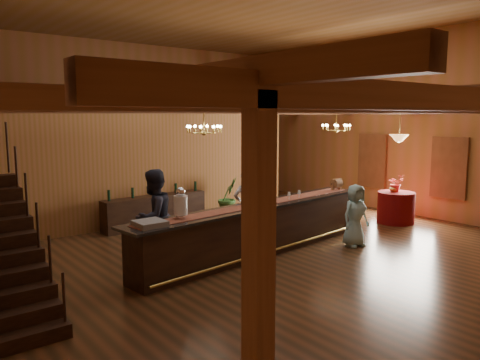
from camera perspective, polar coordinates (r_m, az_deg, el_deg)
floor at (r=11.18m, az=1.47°, el=-7.78°), size 14.00×14.00×0.00m
ceiling at (r=11.06m, az=1.58°, el=20.84°), size 14.00×14.00×0.00m
wall_back at (r=16.77m, az=-14.06°, el=6.69°), size 12.00×0.10×5.50m
wall_right at (r=15.32m, az=19.17°, el=6.42°), size 0.10×14.00×5.50m
beam_grid at (r=11.17m, az=-0.15°, el=9.01°), size 11.90×13.90×0.39m
support_posts at (r=10.49m, az=3.24°, el=0.10°), size 9.20×10.20×3.20m
partition_wall at (r=13.48m, az=-9.71°, el=1.49°), size 9.00×0.18×3.10m
window_right_front at (r=14.55m, az=24.15°, el=1.37°), size 0.12×1.05×1.75m
window_right_back at (r=15.91m, az=15.85°, el=2.25°), size 0.12×1.05×1.75m
staircase at (r=7.94m, az=-26.74°, el=-7.66°), size 1.00×2.80×2.00m
backroom_boxes at (r=15.48m, az=-12.49°, el=-1.59°), size 4.10×0.60×1.10m
tasting_bar at (r=10.26m, az=2.15°, el=-6.00°), size 6.63×1.55×1.11m
beverage_dispenser at (r=8.79m, az=-7.25°, el=-2.89°), size 0.26×0.26×0.60m
glass_rack_tray at (r=8.32m, az=-10.94°, el=-5.23°), size 0.50×0.50×0.10m
raffle_drum at (r=12.36m, az=11.68°, el=-0.42°), size 0.34×0.24×0.30m
bar_bottle_0 at (r=10.08m, az=0.95°, el=-2.24°), size 0.07×0.07×0.30m
bar_bottle_1 at (r=10.35m, az=2.40°, el=-1.99°), size 0.07×0.07×0.30m
bar_bottle_2 at (r=10.47m, az=3.03°, el=-1.88°), size 0.07×0.07×0.30m
backbar_shelf at (r=13.07m, az=-10.28°, el=-3.71°), size 3.04×0.63×0.85m
round_table at (r=13.95m, az=18.47°, el=-3.19°), size 1.02×1.02×0.88m
chandelier_left at (r=10.79m, az=-4.40°, el=6.24°), size 0.80×0.80×0.64m
chandelier_right at (r=13.85m, az=11.64°, el=6.33°), size 0.80×0.80×0.67m
pendant_lamp at (r=13.73m, az=18.82°, el=4.87°), size 0.52×0.52×0.90m
bartender at (r=11.08m, az=0.79°, el=-3.27°), size 0.73×0.59×1.75m
staff_second at (r=9.65m, az=-10.48°, el=-4.46°), size 1.16×1.04×1.95m
guest at (r=11.17m, az=13.87°, el=-4.20°), size 0.76×0.54×1.45m
floor_plant at (r=13.98m, az=-1.46°, el=-2.09°), size 0.80×0.71×1.21m
table_flowers at (r=13.91m, az=18.46°, el=-0.37°), size 0.53×0.49×0.49m
table_vase at (r=13.84m, az=18.19°, el=-0.72°), size 0.21×0.21×0.33m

